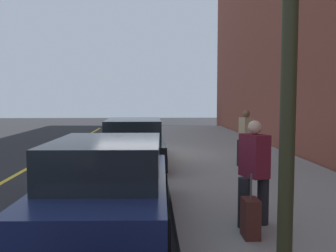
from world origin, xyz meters
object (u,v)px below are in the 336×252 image
Objects in this scene: pedestrian_burgundy_coat at (254,170)px; pedestrian_tan_coat at (246,136)px; parked_car_navy at (108,186)px; rolling_suitcase at (250,218)px; parked_car_black at (134,143)px.

pedestrian_burgundy_coat is 1.01× the size of pedestrian_tan_coat.
rolling_suitcase is at bearing -106.91° from parked_car_navy.
parked_car_navy is at bearing 85.81° from pedestrian_burgundy_coat.
rolling_suitcase is at bearing -162.06° from parked_car_black.
pedestrian_burgundy_coat is at bearing -94.19° from parked_car_navy.
rolling_suitcase is at bearing 159.74° from pedestrian_burgundy_coat.
pedestrian_burgundy_coat reaches higher than parked_car_navy.
parked_car_navy reaches higher than rolling_suitcase.
rolling_suitcase is (-5.51, 1.35, -0.59)m from pedestrian_tan_coat.
pedestrian_burgundy_coat reaches higher than pedestrian_tan_coat.
pedestrian_tan_coat is at bearing -13.77° from rolling_suitcase.
parked_car_black reaches higher than rolling_suitcase.
pedestrian_tan_coat is (5.03, -1.18, -0.01)m from pedestrian_burgundy_coat.
pedestrian_burgundy_coat is (-5.65, -2.16, 0.27)m from parked_car_black.
parked_car_navy is at bearing 144.72° from pedestrian_tan_coat.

